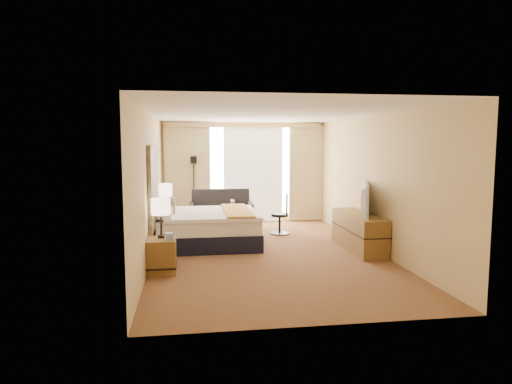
{
  "coord_description": "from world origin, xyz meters",
  "views": [
    {
      "loc": [
        -1.43,
        -8.33,
        2.08
      ],
      "look_at": [
        -0.13,
        0.4,
        1.12
      ],
      "focal_mm": 32.0,
      "sensor_mm": 36.0,
      "label": 1
    }
  ],
  "objects": [
    {
      "name": "loveseat",
      "position": [
        -0.66,
        2.49,
        0.31
      ],
      "size": [
        1.55,
        0.88,
        0.95
      ],
      "rotation": [
        0.0,
        0.0,
        -0.05
      ],
      "color": "maroon",
      "rests_on": "floor"
    },
    {
      "name": "lamp_left",
      "position": [
        -1.87,
        -0.97,
        1.04
      ],
      "size": [
        0.3,
        0.3,
        0.64
      ],
      "color": "black",
      "rests_on": "nightstand_left"
    },
    {
      "name": "floor_lamp",
      "position": [
        -1.29,
        3.3,
        1.22
      ],
      "size": [
        0.22,
        0.22,
        1.73
      ],
      "color": "black",
      "rests_on": "floor"
    },
    {
      "name": "floor",
      "position": [
        0.0,
        0.0,
        0.0
      ],
      "size": [
        4.2,
        7.0,
        0.02
      ],
      "primitive_type": "cube",
      "color": "#581C19",
      "rests_on": "ground"
    },
    {
      "name": "curtains",
      "position": [
        -0.0,
        3.39,
        1.41
      ],
      "size": [
        4.12,
        0.19,
        2.56
      ],
      "color": "beige",
      "rests_on": "floor"
    },
    {
      "name": "tissue_box",
      "position": [
        -1.75,
        -1.13,
        0.6
      ],
      "size": [
        0.15,
        0.15,
        0.11
      ],
      "primitive_type": "cube",
      "rotation": [
        0.0,
        0.0,
        0.27
      ],
      "color": "#9CBEF1",
      "rests_on": "nightstand_left"
    },
    {
      "name": "nightstand_right",
      "position": [
        -1.87,
        1.45,
        0.28
      ],
      "size": [
        0.45,
        0.52,
        0.55
      ],
      "primitive_type": "cube",
      "color": "olive",
      "rests_on": "floor"
    },
    {
      "name": "window",
      "position": [
        0.25,
        3.47,
        1.32
      ],
      "size": [
        2.3,
        0.02,
        2.3
      ],
      "primitive_type": "cube",
      "color": "white",
      "rests_on": "wall_back"
    },
    {
      "name": "wall_back",
      "position": [
        0.0,
        3.5,
        1.3
      ],
      "size": [
        4.2,
        0.02,
        2.6
      ],
      "primitive_type": "cube",
      "color": "beige",
      "rests_on": "ground"
    },
    {
      "name": "bed",
      "position": [
        -1.06,
        0.85,
        0.36
      ],
      "size": [
        2.0,
        1.83,
        0.97
      ],
      "color": "black",
      "rests_on": "floor"
    },
    {
      "name": "media_dresser",
      "position": [
        1.83,
        0.0,
        0.35
      ],
      "size": [
        0.5,
        1.8,
        0.7
      ],
      "primitive_type": "cube",
      "color": "olive",
      "rests_on": "floor"
    },
    {
      "name": "wall_front",
      "position": [
        0.0,
        -3.5,
        1.3
      ],
      "size": [
        4.2,
        0.02,
        2.6
      ],
      "primitive_type": "cube",
      "color": "beige",
      "rests_on": "ground"
    },
    {
      "name": "lamp_right",
      "position": [
        -1.93,
        1.45,
        1.06
      ],
      "size": [
        0.31,
        0.31,
        0.66
      ],
      "color": "black",
      "rests_on": "nightstand_right"
    },
    {
      "name": "desk_chair",
      "position": [
        0.66,
        1.72,
        0.41
      ],
      "size": [
        0.45,
        0.45,
        0.92
      ],
      "rotation": [
        0.0,
        0.0,
        -0.21
      ],
      "color": "black",
      "rests_on": "floor"
    },
    {
      "name": "television",
      "position": [
        1.78,
        -0.17,
        1.01
      ],
      "size": [
        0.5,
        1.05,
        0.62
      ],
      "primitive_type": "imported",
      "rotation": [
        0.0,
        0.0,
        1.22
      ],
      "color": "black",
      "rests_on": "media_dresser"
    },
    {
      "name": "ceiling",
      "position": [
        0.0,
        0.0,
        2.6
      ],
      "size": [
        4.2,
        7.0,
        0.02
      ],
      "primitive_type": "cube",
      "color": "white",
      "rests_on": "wall_back"
    },
    {
      "name": "telephone",
      "position": [
        -1.76,
        1.57,
        0.58
      ],
      "size": [
        0.19,
        0.16,
        0.06
      ],
      "primitive_type": "cube",
      "rotation": [
        0.0,
        0.0,
        0.19
      ],
      "color": "black",
      "rests_on": "nightstand_right"
    },
    {
      "name": "headboard",
      "position": [
        -2.06,
        0.2,
        1.28
      ],
      "size": [
        0.06,
        1.85,
        1.5
      ],
      "primitive_type": "cube",
      "color": "black",
      "rests_on": "wall_left"
    },
    {
      "name": "wall_right",
      "position": [
        2.1,
        0.0,
        1.3
      ],
      "size": [
        0.02,
        7.0,
        2.6
      ],
      "primitive_type": "cube",
      "color": "beige",
      "rests_on": "ground"
    },
    {
      "name": "nightstand_left",
      "position": [
        -1.87,
        -1.05,
        0.28
      ],
      "size": [
        0.45,
        0.52,
        0.55
      ],
      "primitive_type": "cube",
      "color": "olive",
      "rests_on": "floor"
    },
    {
      "name": "wall_left",
      "position": [
        -2.1,
        0.0,
        1.3
      ],
      "size": [
        0.02,
        7.0,
        2.6
      ],
      "primitive_type": "cube",
      "color": "beige",
      "rests_on": "ground"
    }
  ]
}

